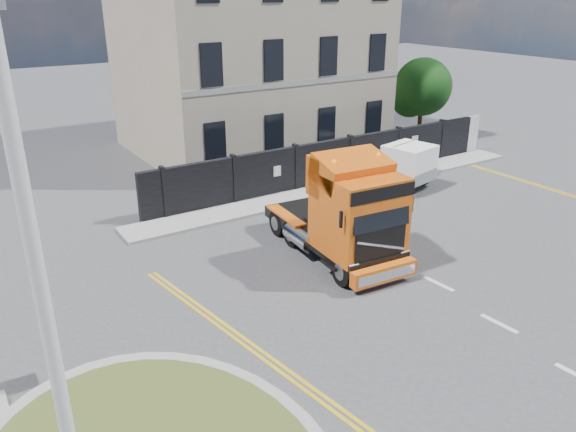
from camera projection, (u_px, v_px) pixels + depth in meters
ground at (354, 306)px, 15.70m from camera, size 120.00×120.00×0.00m
hoarding_fence at (342, 160)px, 25.63m from camera, size 18.80×0.25×2.00m
georgian_building at (248, 40)px, 29.40m from camera, size 12.30×10.30×12.80m
tree at (420, 90)px, 31.21m from camera, size 3.20×3.20×4.80m
pavement_far at (343, 187)px, 25.00m from camera, size 20.00×1.60×0.12m
truck at (348, 216)px, 17.67m from camera, size 2.68×6.08×3.55m
flatbed_pickup at (400, 163)px, 24.99m from camera, size 2.84×5.05×1.97m
lamppost_island at (53, 352)px, 6.60m from camera, size 0.25×0.50×8.17m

